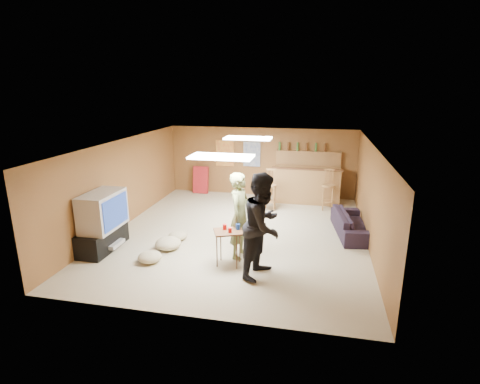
% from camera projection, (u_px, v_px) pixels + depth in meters
% --- Properties ---
extents(ground, '(7.00, 7.00, 0.00)m').
position_uv_depth(ground, '(238.00, 234.00, 9.13)').
color(ground, tan).
rests_on(ground, ground).
extents(ceiling, '(6.00, 7.00, 0.02)m').
position_uv_depth(ceiling, '(238.00, 144.00, 8.53)').
color(ceiling, silver).
rests_on(ceiling, ground).
extents(wall_back, '(6.00, 0.02, 2.20)m').
position_uv_depth(wall_back, '(261.00, 162.00, 12.12)').
color(wall_back, brown).
rests_on(wall_back, ground).
extents(wall_front, '(6.00, 0.02, 2.20)m').
position_uv_depth(wall_front, '(188.00, 252.00, 5.53)').
color(wall_front, brown).
rests_on(wall_front, ground).
extents(wall_left, '(0.02, 7.00, 2.20)m').
position_uv_depth(wall_left, '(122.00, 184.00, 9.43)').
color(wall_left, brown).
rests_on(wall_left, ground).
extents(wall_right, '(0.02, 7.00, 2.20)m').
position_uv_depth(wall_right, '(371.00, 198.00, 8.23)').
color(wall_right, brown).
rests_on(wall_right, ground).
extents(tv_stand, '(0.55, 1.30, 0.50)m').
position_uv_depth(tv_stand, '(103.00, 239.00, 8.19)').
color(tv_stand, black).
rests_on(tv_stand, ground).
extents(dvd_box, '(0.35, 0.50, 0.08)m').
position_uv_depth(dvd_box, '(112.00, 244.00, 8.17)').
color(dvd_box, '#B2B2B7').
rests_on(dvd_box, tv_stand).
extents(tv_body, '(0.60, 1.10, 0.80)m').
position_uv_depth(tv_body, '(103.00, 211.00, 8.00)').
color(tv_body, '#B2B2B7').
rests_on(tv_body, tv_stand).
extents(tv_screen, '(0.02, 0.95, 0.65)m').
position_uv_depth(tv_screen, '(116.00, 212.00, 7.94)').
color(tv_screen, navy).
rests_on(tv_screen, tv_body).
extents(bar_counter, '(2.00, 0.60, 1.10)m').
position_uv_depth(bar_counter, '(306.00, 185.00, 11.46)').
color(bar_counter, olive).
rests_on(bar_counter, ground).
extents(bar_lip, '(2.10, 0.12, 0.05)m').
position_uv_depth(bar_lip, '(307.00, 169.00, 11.07)').
color(bar_lip, '#472916').
rests_on(bar_lip, bar_counter).
extents(bar_shelf, '(2.00, 0.18, 0.05)m').
position_uv_depth(bar_shelf, '(308.00, 152.00, 11.62)').
color(bar_shelf, olive).
rests_on(bar_shelf, bar_backing).
extents(bar_backing, '(2.00, 0.14, 0.60)m').
position_uv_depth(bar_backing, '(308.00, 161.00, 11.72)').
color(bar_backing, olive).
rests_on(bar_backing, bar_counter).
extents(poster_left, '(0.60, 0.03, 0.85)m').
position_uv_depth(poster_left, '(225.00, 153.00, 12.26)').
color(poster_left, '#BF3F26').
rests_on(poster_left, wall_back).
extents(poster_right, '(0.55, 0.03, 0.80)m').
position_uv_depth(poster_right, '(252.00, 154.00, 12.08)').
color(poster_right, '#334C99').
rests_on(poster_right, wall_back).
extents(folding_chair_stack, '(0.50, 0.26, 0.91)m').
position_uv_depth(folding_chair_stack, '(201.00, 180.00, 12.51)').
color(folding_chair_stack, '#B02026').
rests_on(folding_chair_stack, ground).
extents(ceiling_panel_front, '(1.20, 0.60, 0.04)m').
position_uv_depth(ceiling_panel_front, '(222.00, 157.00, 7.12)').
color(ceiling_panel_front, white).
rests_on(ceiling_panel_front, ceiling).
extents(ceiling_panel_back, '(1.20, 0.60, 0.04)m').
position_uv_depth(ceiling_panel_back, '(248.00, 138.00, 9.67)').
color(ceiling_panel_back, white).
rests_on(ceiling_panel_back, ceiling).
extents(person_olive, '(0.56, 0.73, 1.81)m').
position_uv_depth(person_olive, '(240.00, 216.00, 7.68)').
color(person_olive, olive).
rests_on(person_olive, ground).
extents(person_black, '(1.02, 1.15, 1.99)m').
position_uv_depth(person_black, '(263.00, 225.00, 6.89)').
color(person_black, black).
rests_on(person_black, ground).
extents(sofa, '(0.97, 1.94, 0.54)m').
position_uv_depth(sofa, '(352.00, 223.00, 9.04)').
color(sofa, black).
rests_on(sofa, ground).
extents(tray_table, '(0.68, 0.62, 0.72)m').
position_uv_depth(tray_table, '(229.00, 248.00, 7.45)').
color(tray_table, '#472916').
rests_on(tray_table, ground).
extents(cup_red_near, '(0.08, 0.08, 0.11)m').
position_uv_depth(cup_red_near, '(225.00, 227.00, 7.42)').
color(cup_red_near, red).
rests_on(cup_red_near, tray_table).
extents(cup_red_far, '(0.09, 0.09, 0.10)m').
position_uv_depth(cup_red_far, '(230.00, 230.00, 7.26)').
color(cup_red_far, red).
rests_on(cup_red_far, tray_table).
extents(cup_blue, '(0.10, 0.10, 0.12)m').
position_uv_depth(cup_blue, '(238.00, 227.00, 7.42)').
color(cup_blue, '#153C94').
rests_on(cup_blue, tray_table).
extents(bar_stool_left, '(0.40, 0.40, 1.07)m').
position_uv_depth(bar_stool_left, '(270.00, 192.00, 10.76)').
color(bar_stool_left, olive).
rests_on(bar_stool_left, ground).
extents(bar_stool_right, '(0.49, 0.49, 1.17)m').
position_uv_depth(bar_stool_right, '(328.00, 190.00, 10.75)').
color(bar_stool_right, olive).
rests_on(bar_stool_right, ground).
extents(cushion_near_tv, '(0.59, 0.59, 0.26)m').
position_uv_depth(cushion_near_tv, '(168.00, 243.00, 8.24)').
color(cushion_near_tv, tan).
rests_on(cushion_near_tv, ground).
extents(cushion_mid, '(0.57, 0.57, 0.20)m').
position_uv_depth(cushion_mid, '(178.00, 236.00, 8.75)').
color(cushion_mid, tan).
rests_on(cushion_mid, ground).
extents(cushion_far, '(0.50, 0.50, 0.22)m').
position_uv_depth(cushion_far, '(150.00, 257.00, 7.63)').
color(cushion_far, tan).
rests_on(cushion_far, ground).
extents(bottle_row, '(1.48, 0.08, 0.26)m').
position_uv_depth(bottle_row, '(302.00, 147.00, 11.60)').
color(bottle_row, '#3F7233').
rests_on(bottle_row, bar_shelf).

